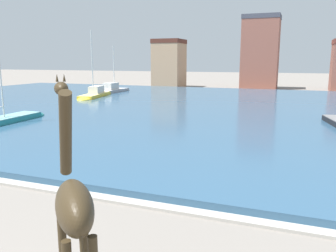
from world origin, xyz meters
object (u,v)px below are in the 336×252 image
giraffe_statue (74,208)px  sailboat_yellow (94,96)px  sailboat_grey (114,91)px  sailboat_teal (7,122)px

giraffe_statue → sailboat_yellow: size_ratio=0.55×
giraffe_statue → sailboat_grey: size_ratio=0.64×
giraffe_statue → sailboat_grey: sailboat_grey is taller
sailboat_yellow → giraffe_statue: bearing=-57.6°
sailboat_teal → sailboat_yellow: 19.20m
sailboat_teal → giraffe_statue: bearing=-41.3°
sailboat_teal → sailboat_grey: bearing=101.1°
giraffe_statue → sailboat_teal: sailboat_teal is taller
giraffe_statue → sailboat_grey: bearing=118.6°
sailboat_grey → sailboat_teal: size_ratio=0.87×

